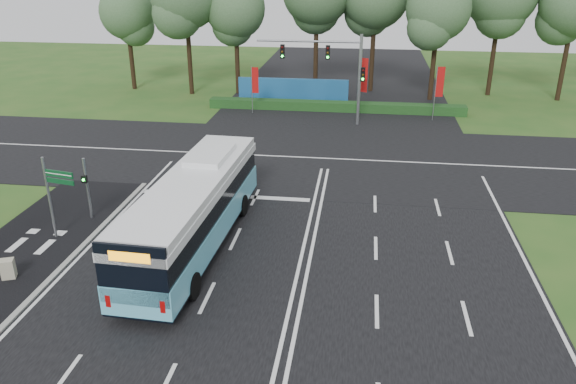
{
  "coord_description": "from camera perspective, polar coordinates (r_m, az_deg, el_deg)",
  "views": [
    {
      "loc": [
        2.37,
        -23.05,
        12.44
      ],
      "look_at": [
        -1.05,
        2.0,
        1.75
      ],
      "focal_mm": 35.0,
      "sensor_mm": 36.0,
      "label": 1
    }
  ],
  "objects": [
    {
      "name": "ground",
      "position": [
        26.3,
        1.68,
        -5.32
      ],
      "size": [
        120.0,
        120.0,
        0.0
      ],
      "primitive_type": "plane",
      "color": "#26521B",
      "rests_on": "ground"
    },
    {
      "name": "road_main",
      "position": [
        26.29,
        1.68,
        -5.28
      ],
      "size": [
        20.0,
        120.0,
        0.04
      ],
      "primitive_type": "cube",
      "color": "black",
      "rests_on": "ground"
    },
    {
      "name": "road_cross",
      "position": [
        37.26,
        3.68,
        3.41
      ],
      "size": [
        120.0,
        14.0,
        0.05
      ],
      "primitive_type": "cube",
      "color": "black",
      "rests_on": "ground"
    },
    {
      "name": "bike_path",
      "position": [
        27.88,
        -25.7,
        -5.99
      ],
      "size": [
        5.0,
        18.0,
        0.06
      ],
      "primitive_type": "cube",
      "color": "black",
      "rests_on": "ground"
    },
    {
      "name": "kerb_strip",
      "position": [
        26.66,
        -21.35,
        -6.48
      ],
      "size": [
        0.25,
        18.0,
        0.12
      ],
      "primitive_type": "cube",
      "color": "gray",
      "rests_on": "ground"
    },
    {
      "name": "city_bus",
      "position": [
        25.59,
        -9.52,
        -1.82
      ],
      "size": [
        3.24,
        13.02,
        3.71
      ],
      "rotation": [
        0.0,
        0.0,
        -0.04
      ],
      "color": "#5FBFDD",
      "rests_on": "ground"
    },
    {
      "name": "pedestrian_signal",
      "position": [
        29.73,
        -19.76,
        0.51
      ],
      "size": [
        0.27,
        0.41,
        3.27
      ],
      "rotation": [
        0.0,
        0.0,
        0.05
      ],
      "color": "gray",
      "rests_on": "ground"
    },
    {
      "name": "street_sign",
      "position": [
        27.82,
        -22.7,
        0.27
      ],
      "size": [
        1.57,
        0.38,
        4.07
      ],
      "rotation": [
        0.0,
        0.0,
        -0.19
      ],
      "color": "gray",
      "rests_on": "ground"
    },
    {
      "name": "utility_cabinet",
      "position": [
        26.15,
        -26.56,
        -7.05
      ],
      "size": [
        0.66,
        0.61,
        0.89
      ],
      "primitive_type": "cube",
      "rotation": [
        0.0,
        0.0,
        0.38
      ],
      "color": "#ADA68B",
      "rests_on": "ground"
    },
    {
      "name": "banner_flag_left",
      "position": [
        47.66,
        -3.43,
        11.01
      ],
      "size": [
        0.59,
        0.06,
        4.01
      ],
      "rotation": [
        0.0,
        0.0,
        0.01
      ],
      "color": "gray",
      "rests_on": "ground"
    },
    {
      "name": "banner_flag_mid",
      "position": [
        46.26,
        7.54,
        11.3
      ],
      "size": [
        0.7,
        0.34,
        5.06
      ],
      "rotation": [
        0.0,
        0.0,
        -0.41
      ],
      "color": "gray",
      "rests_on": "ground"
    },
    {
      "name": "banner_flag_right",
      "position": [
        46.93,
        15.07,
        10.44
      ],
      "size": [
        0.66,
        0.13,
        4.46
      ],
      "rotation": [
        0.0,
        0.0,
        0.12
      ],
      "color": "gray",
      "rests_on": "ground"
    },
    {
      "name": "traffic_light_gantry",
      "position": [
        44.29,
        4.97,
        12.73
      ],
      "size": [
        8.41,
        0.28,
        7.0
      ],
      "color": "gray",
      "rests_on": "ground"
    },
    {
      "name": "hedge",
      "position": [
        49.11,
        4.82,
        8.65
      ],
      "size": [
        22.0,
        1.2,
        0.8
      ],
      "primitive_type": "cube",
      "color": "#183D16",
      "rests_on": "ground"
    },
    {
      "name": "blue_hoarding",
      "position": [
        51.72,
        0.51,
        10.26
      ],
      "size": [
        10.0,
        0.3,
        2.2
      ],
      "primitive_type": "cube",
      "color": "#1A558D",
      "rests_on": "ground"
    }
  ]
}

